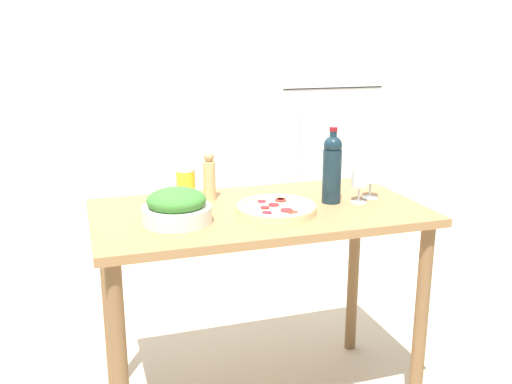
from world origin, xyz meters
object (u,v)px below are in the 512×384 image
object	(u,v)px
refrigerator	(313,138)
pepper_mill	(209,176)
salt_canister	(186,184)
homemade_pizza	(276,208)
wine_glass_far	(371,175)
wine_glass_near	(360,179)
wine_bottle	(332,167)
salad_bowl	(177,207)

from	to	relation	value
refrigerator	pepper_mill	distance (m)	1.85
pepper_mill	salt_canister	world-z (taller)	pepper_mill
refrigerator	homemade_pizza	size ratio (longest dim) A/B	5.48
wine_glass_far	homemade_pizza	xyz separation A→B (m)	(-0.45, -0.07, -0.08)
pepper_mill	homemade_pizza	distance (m)	0.35
wine_glass_near	salt_canister	world-z (taller)	wine_glass_near
salt_canister	refrigerator	bearing A→B (deg)	50.29
pepper_mill	salt_canister	bearing A→B (deg)	172.95
wine_bottle	wine_glass_near	world-z (taller)	wine_bottle
homemade_pizza	wine_glass_near	bearing A→B (deg)	3.74
wine_bottle	homemade_pizza	xyz separation A→B (m)	(-0.27, -0.07, -0.13)
wine_glass_near	pepper_mill	world-z (taller)	pepper_mill
salad_bowl	refrigerator	bearing A→B (deg)	53.29
salt_canister	wine_bottle	bearing A→B (deg)	-21.19
refrigerator	homemade_pizza	xyz separation A→B (m)	(-0.91, -1.75, 0.05)
wine_bottle	wine_glass_far	world-z (taller)	wine_bottle
pepper_mill	salad_bowl	bearing A→B (deg)	-124.55
homemade_pizza	salt_canister	bearing A→B (deg)	136.45
refrigerator	salt_canister	xyz separation A→B (m)	(-1.21, -1.46, 0.10)
salad_bowl	homemade_pizza	distance (m)	0.40
refrigerator	wine_glass_near	bearing A→B (deg)	-107.29
wine_bottle	salad_bowl	world-z (taller)	wine_bottle
wine_bottle	homemade_pizza	size ratio (longest dim) A/B	1.00
wine_glass_far	salt_canister	size ratio (longest dim) A/B	1.05
wine_glass_far	salt_canister	world-z (taller)	wine_glass_far
wine_glass_near	salad_bowl	distance (m)	0.77
salad_bowl	homemade_pizza	size ratio (longest dim) A/B	0.82
wine_bottle	salad_bowl	xyz separation A→B (m)	(-0.66, -0.07, -0.09)
salad_bowl	homemade_pizza	bearing A→B (deg)	0.07
refrigerator	homemade_pizza	bearing A→B (deg)	-117.49
salad_bowl	salt_canister	xyz separation A→B (m)	(0.09, 0.29, 0.01)
refrigerator	salad_bowl	distance (m)	2.18
refrigerator	wine_glass_near	distance (m)	1.81
refrigerator	salt_canister	size ratio (longest dim) A/B	12.42
wine_bottle	wine_glass_far	size ratio (longest dim) A/B	2.16
wine_glass_far	homemade_pizza	distance (m)	0.47
refrigerator	wine_glass_near	size ratio (longest dim) A/B	11.80
wine_glass_far	salad_bowl	world-z (taller)	wine_glass_far
wine_glass_far	salad_bowl	distance (m)	0.85
pepper_mill	wine_glass_far	bearing A→B (deg)	-17.03
wine_bottle	salt_canister	xyz separation A→B (m)	(-0.57, 0.22, -0.08)
wine_glass_far	pepper_mill	distance (m)	0.69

